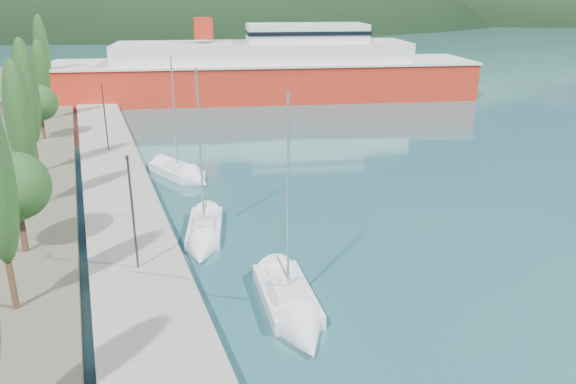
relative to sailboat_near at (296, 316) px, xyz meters
name	(u,v)px	position (x,y,z in m)	size (l,w,h in m)	color
ground	(127,60)	(2.57, 114.01, -0.31)	(1400.00, 1400.00, 0.00)	#25575C
quay	(119,194)	(-6.43, 20.01, 0.09)	(5.00, 88.00, 0.80)	gray
tree_row	(28,113)	(-12.20, 25.07, 5.63)	(3.80, 63.62, 11.39)	#47301E
lamp_posts	(131,204)	(-6.43, 7.61, 3.77)	(0.15, 47.50, 6.06)	#2D2D33
sailboat_near	(296,316)	(0.00, 0.00, 0.00)	(3.35, 8.25, 11.52)	silver
sailboat_mid	(203,240)	(-2.24, 10.03, -0.03)	(4.11, 8.11, 11.30)	silver
sailboat_far	(188,176)	(-0.76, 22.95, -0.01)	(4.78, 7.68, 10.78)	silver
ferry	(265,73)	(17.08, 56.77, 3.33)	(61.58, 25.76, 11.97)	red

